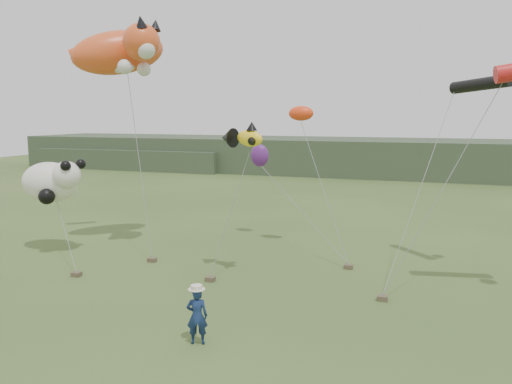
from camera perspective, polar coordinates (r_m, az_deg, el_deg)
ground at (r=16.66m, az=-2.30°, el=-15.26°), size 120.00×120.00×0.00m
headland at (r=59.69m, az=10.59°, el=3.97°), size 90.00×13.00×4.00m
festival_attendant at (r=15.40m, az=-6.75°, el=-13.90°), size 0.73×0.60×1.73m
sandbag_anchors at (r=21.44m, az=-3.02°, el=-9.41°), size 12.92×5.13×0.19m
cat_kite at (r=26.48m, az=-14.95°, el=15.30°), size 6.26×5.06×2.93m
fish_kite at (r=20.38m, az=-1.66°, el=6.25°), size 2.21×1.45×1.07m
panda_kite at (r=26.54m, az=-22.26°, el=1.13°), size 3.51×2.27×2.18m
misc_kites at (r=26.45m, az=2.40°, el=6.18°), size 3.87×2.42×3.28m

